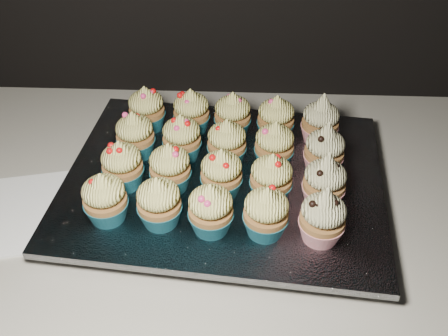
# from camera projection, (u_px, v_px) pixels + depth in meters

# --- Properties ---
(worktop) EXTENTS (2.44, 0.64, 0.04)m
(worktop) POSITION_uv_depth(u_px,v_px,m) (372.00, 204.00, 0.82)
(worktop) COLOR beige
(worktop) RESTS_ON cabinet
(napkin) EXTENTS (0.21, 0.21, 0.00)m
(napkin) POSITION_uv_depth(u_px,v_px,m) (35.00, 211.00, 0.77)
(napkin) COLOR white
(napkin) RESTS_ON worktop
(baking_tray) EXTENTS (0.49, 0.39, 0.02)m
(baking_tray) POSITION_uv_depth(u_px,v_px,m) (224.00, 186.00, 0.80)
(baking_tray) COLOR black
(baking_tray) RESTS_ON worktop
(foil_lining) EXTENTS (0.53, 0.43, 0.01)m
(foil_lining) POSITION_uv_depth(u_px,v_px,m) (224.00, 179.00, 0.79)
(foil_lining) COLOR silver
(foil_lining) RESTS_ON baking_tray
(cupcake_0) EXTENTS (0.06, 0.06, 0.08)m
(cupcake_0) POSITION_uv_depth(u_px,v_px,m) (105.00, 198.00, 0.69)
(cupcake_0) COLOR #1A667A
(cupcake_0) RESTS_ON foil_lining
(cupcake_1) EXTENTS (0.06, 0.06, 0.08)m
(cupcake_1) POSITION_uv_depth(u_px,v_px,m) (159.00, 202.00, 0.69)
(cupcake_1) COLOR #1A667A
(cupcake_1) RESTS_ON foil_lining
(cupcake_2) EXTENTS (0.06, 0.06, 0.08)m
(cupcake_2) POSITION_uv_depth(u_px,v_px,m) (211.00, 209.00, 0.68)
(cupcake_2) COLOR #1A667A
(cupcake_2) RESTS_ON foil_lining
(cupcake_3) EXTENTS (0.06, 0.06, 0.08)m
(cupcake_3) POSITION_uv_depth(u_px,v_px,m) (266.00, 213.00, 0.67)
(cupcake_3) COLOR #1A667A
(cupcake_3) RESTS_ON foil_lining
(cupcake_4) EXTENTS (0.06, 0.06, 0.10)m
(cupcake_4) POSITION_uv_depth(u_px,v_px,m) (323.00, 217.00, 0.66)
(cupcake_4) COLOR red
(cupcake_4) RESTS_ON foil_lining
(cupcake_5) EXTENTS (0.06, 0.06, 0.08)m
(cupcake_5) POSITION_uv_depth(u_px,v_px,m) (122.00, 165.00, 0.75)
(cupcake_5) COLOR #1A667A
(cupcake_5) RESTS_ON foil_lining
(cupcake_6) EXTENTS (0.06, 0.06, 0.08)m
(cupcake_6) POSITION_uv_depth(u_px,v_px,m) (170.00, 168.00, 0.74)
(cupcake_6) COLOR #1A667A
(cupcake_6) RESTS_ON foil_lining
(cupcake_7) EXTENTS (0.06, 0.06, 0.08)m
(cupcake_7) POSITION_uv_depth(u_px,v_px,m) (221.00, 174.00, 0.73)
(cupcake_7) COLOR #1A667A
(cupcake_7) RESTS_ON foil_lining
(cupcake_8) EXTENTS (0.06, 0.06, 0.08)m
(cupcake_8) POSITION_uv_depth(u_px,v_px,m) (271.00, 179.00, 0.73)
(cupcake_8) COLOR #1A667A
(cupcake_8) RESTS_ON foil_lining
(cupcake_9) EXTENTS (0.06, 0.06, 0.10)m
(cupcake_9) POSITION_uv_depth(u_px,v_px,m) (324.00, 182.00, 0.72)
(cupcake_9) COLOR red
(cupcake_9) RESTS_ON foil_lining
(cupcake_10) EXTENTS (0.06, 0.06, 0.08)m
(cupcake_10) POSITION_uv_depth(u_px,v_px,m) (135.00, 136.00, 0.81)
(cupcake_10) COLOR #1A667A
(cupcake_10) RESTS_ON foil_lining
(cupcake_11) EXTENTS (0.06, 0.06, 0.08)m
(cupcake_11) POSITION_uv_depth(u_px,v_px,m) (182.00, 138.00, 0.80)
(cupcake_11) COLOR #1A667A
(cupcake_11) RESTS_ON foil_lining
(cupcake_12) EXTENTS (0.06, 0.06, 0.08)m
(cupcake_12) POSITION_uv_depth(u_px,v_px,m) (227.00, 143.00, 0.79)
(cupcake_12) COLOR #1A667A
(cupcake_12) RESTS_ON foil_lining
(cupcake_13) EXTENTS (0.06, 0.06, 0.08)m
(cupcake_13) POSITION_uv_depth(u_px,v_px,m) (274.00, 146.00, 0.79)
(cupcake_13) COLOR #1A667A
(cupcake_13) RESTS_ON foil_lining
(cupcake_14) EXTENTS (0.06, 0.06, 0.10)m
(cupcake_14) POSITION_uv_depth(u_px,v_px,m) (324.00, 150.00, 0.77)
(cupcake_14) COLOR red
(cupcake_14) RESTS_ON foil_lining
(cupcake_15) EXTENTS (0.06, 0.06, 0.08)m
(cupcake_15) POSITION_uv_depth(u_px,v_px,m) (147.00, 109.00, 0.86)
(cupcake_15) COLOR #1A667A
(cupcake_15) RESTS_ON foil_lining
(cupcake_16) EXTENTS (0.06, 0.06, 0.08)m
(cupcake_16) POSITION_uv_depth(u_px,v_px,m) (191.00, 112.00, 0.86)
(cupcake_16) COLOR #1A667A
(cupcake_16) RESTS_ON foil_lining
(cupcake_17) EXTENTS (0.06, 0.06, 0.08)m
(cupcake_17) POSITION_uv_depth(u_px,v_px,m) (233.00, 115.00, 0.85)
(cupcake_17) COLOR #1A667A
(cupcake_17) RESTS_ON foil_lining
(cupcake_18) EXTENTS (0.06, 0.06, 0.08)m
(cupcake_18) POSITION_uv_depth(u_px,v_px,m) (276.00, 119.00, 0.84)
(cupcake_18) COLOR #1A667A
(cupcake_18) RESTS_ON foil_lining
(cupcake_19) EXTENTS (0.06, 0.06, 0.10)m
(cupcake_19) POSITION_uv_depth(u_px,v_px,m) (320.00, 121.00, 0.83)
(cupcake_19) COLOR red
(cupcake_19) RESTS_ON foil_lining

